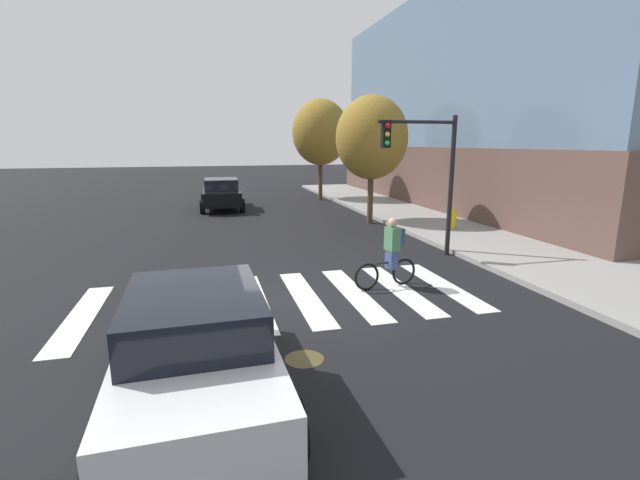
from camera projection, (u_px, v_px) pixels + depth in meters
name	position (u px, v px, depth m)	size (l,w,h in m)	color
ground_plane	(297.00, 298.00, 10.02)	(120.00, 120.00, 0.00)	black
sidewalk	(612.00, 268.00, 12.14)	(6.50, 50.00, 0.15)	gray
crosswalk_stripes	(280.00, 299.00, 9.92)	(8.61, 3.76, 0.01)	silver
manhole_cover	(304.00, 359.00, 7.20)	(0.64, 0.64, 0.01)	#473D1E
sedan_near	(197.00, 344.00, 5.87)	(2.26, 4.65, 1.59)	silver
sedan_mid	(221.00, 193.00, 23.35)	(2.25, 4.65, 1.60)	black
cyclist	(391.00, 253.00, 10.65)	(1.69, 0.41, 1.69)	black
traffic_light_near	(427.00, 162.00, 13.10)	(2.47, 0.28, 4.20)	black
fire_hydrant	(453.00, 219.00, 17.28)	(0.33, 0.22, 0.78)	gold
street_tree_near	(372.00, 138.00, 18.57)	(3.01, 3.01, 5.35)	#4C3823
street_tree_mid	(320.00, 132.00, 26.33)	(3.34, 3.34, 5.94)	#4C3823
corner_building	(577.00, 107.00, 25.19)	(19.30, 24.32, 10.92)	brown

